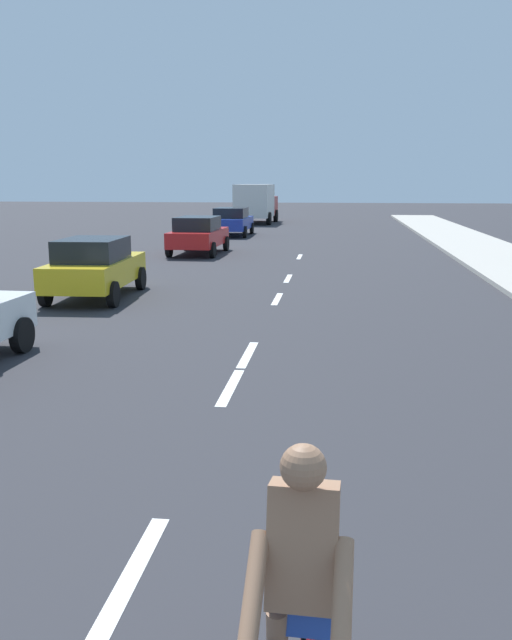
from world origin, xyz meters
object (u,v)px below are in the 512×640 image
parked_car_blue (232,221)px  delivery_truck (256,202)px  parked_car_red (198,234)px  parked_car_yellow (95,266)px

parked_car_blue → delivery_truck: 11.49m
parked_car_red → parked_car_blue: 9.77m
parked_car_yellow → parked_car_blue: bearing=86.3°
parked_car_blue → delivery_truck: size_ratio=0.72×
parked_car_red → parked_car_blue: size_ratio=0.95×
delivery_truck → parked_car_red: bearing=-87.7°
parked_car_red → delivery_truck: (-0.17, 21.24, 0.66)m
parked_car_red → parked_car_blue: bearing=91.9°
parked_car_red → delivery_truck: size_ratio=0.68×
parked_car_yellow → parked_car_red: bearing=84.8°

